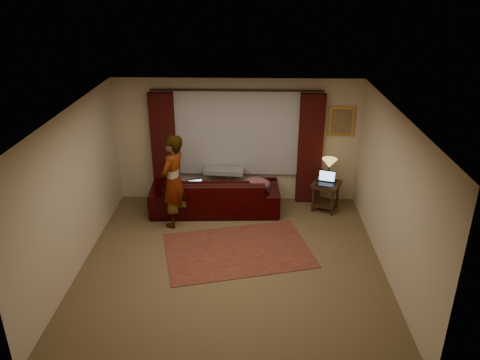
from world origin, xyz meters
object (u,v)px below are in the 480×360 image
sofa (215,187)px  laptop_sofa (197,187)px  person (173,181)px  tiffany_lamp (329,170)px  laptop_table (326,179)px  end_table (325,196)px

sofa → laptop_sofa: 0.44m
person → laptop_sofa: bearing=155.2°
sofa → tiffany_lamp: bearing=-177.9°
tiffany_lamp → person: (-3.02, -0.79, 0.06)m
laptop_table → end_table: bearing=85.4°
laptop_sofa → end_table: 2.63m
sofa → laptop_sofa: (-0.34, -0.25, 0.11)m
sofa → tiffany_lamp: (2.29, 0.18, 0.32)m
laptop_sofa → laptop_table: size_ratio=0.86×
sofa → laptop_sofa: size_ratio=7.87×
end_table → laptop_sofa: bearing=-172.7°
sofa → laptop_table: (2.22, 0.00, 0.21)m
sofa → person: bearing=37.9°
laptop_sofa → tiffany_lamp: 2.68m
tiffany_lamp → laptop_table: size_ratio=1.26×
sofa → laptop_sofa: sofa is taller
end_table → person: size_ratio=0.33×
end_table → tiffany_lamp: tiffany_lamp is taller
tiffany_lamp → laptop_table: 0.22m
laptop_table → laptop_sofa: bearing=-156.1°
end_table → laptop_table: laptop_table is taller
sofa → end_table: sofa is taller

